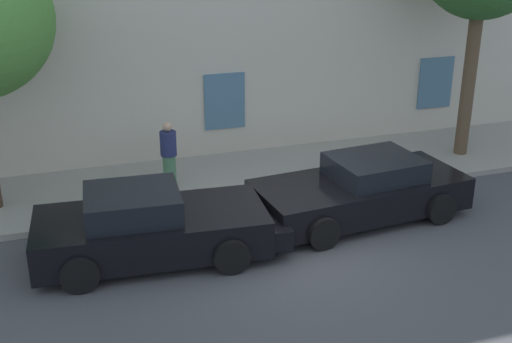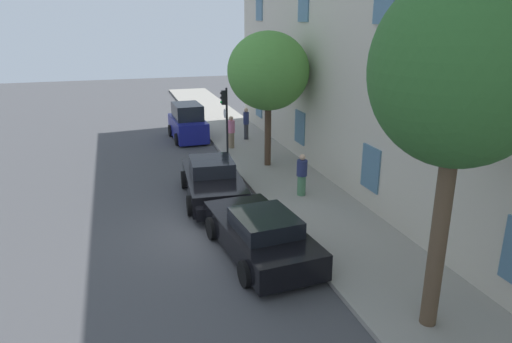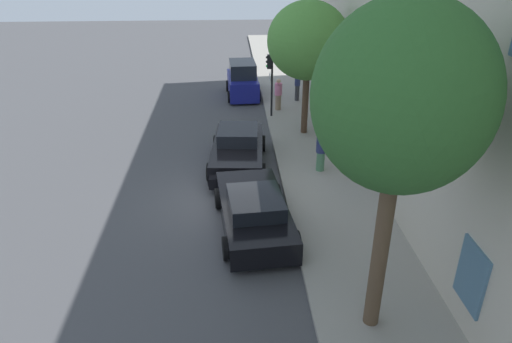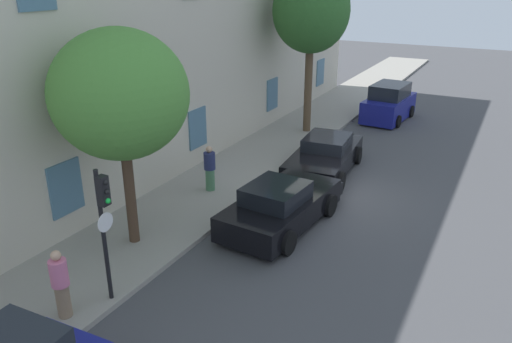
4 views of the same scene
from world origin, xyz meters
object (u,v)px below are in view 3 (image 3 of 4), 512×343
at_px(pedestrian_admiring, 278,94).
at_px(pedestrian_bystander, 321,151).
at_px(hatchback_parked, 243,81).
at_px(sportscar_yellow_flank, 253,209).
at_px(pedestrian_strolling, 297,85).
at_px(tree_midblock, 402,99).
at_px(traffic_light, 270,73).
at_px(sportscar_red_lead, 238,152).
at_px(tree_near_kerb, 308,41).

height_order(pedestrian_admiring, pedestrian_bystander, pedestrian_admiring).
bearing_deg(hatchback_parked, pedestrian_bystander, 14.73).
distance_m(sportscar_yellow_flank, pedestrian_admiring, 10.88).
distance_m(sportscar_yellow_flank, pedestrian_strolling, 12.56).
xyz_separation_m(pedestrian_admiring, pedestrian_bystander, (7.21, 0.89, -0.02)).
xyz_separation_m(hatchback_parked, tree_midblock, (17.99, 2.38, 4.63)).
bearing_deg(sportscar_yellow_flank, traffic_light, 172.10).
relative_size(hatchback_parked, pedestrian_bystander, 2.27).
height_order(sportscar_red_lead, pedestrian_admiring, pedestrian_admiring).
relative_size(tree_midblock, traffic_light, 2.28).
height_order(tree_near_kerb, tree_midblock, tree_midblock).
relative_size(hatchback_parked, pedestrian_strolling, 2.11).
bearing_deg(pedestrian_bystander, tree_midblock, -1.82).
height_order(pedestrian_admiring, pedestrian_strolling, pedestrian_strolling).
bearing_deg(tree_near_kerb, sportscar_red_lead, -44.67).
height_order(hatchback_parked, pedestrian_strolling, hatchback_parked).
relative_size(pedestrian_admiring, pedestrian_bystander, 1.02).
bearing_deg(traffic_light, pedestrian_strolling, 144.93).
distance_m(hatchback_parked, tree_near_kerb, 7.43).
distance_m(sportscar_yellow_flank, hatchback_parked, 13.53).
xyz_separation_m(hatchback_parked, pedestrian_bystander, (10.03, 2.64, 0.05)).
height_order(sportscar_yellow_flank, hatchback_parked, hatchback_parked).
bearing_deg(pedestrian_admiring, sportscar_yellow_flank, -9.88).
bearing_deg(pedestrian_bystander, sportscar_red_lead, -104.36).
bearing_deg(tree_near_kerb, tree_midblock, -1.07).
height_order(traffic_light, pedestrian_admiring, traffic_light).
bearing_deg(pedestrian_strolling, tree_midblock, -1.89).
bearing_deg(pedestrian_strolling, hatchback_parked, -114.82).
bearing_deg(pedestrian_admiring, tree_near_kerb, 14.79).
bearing_deg(tree_midblock, pedestrian_admiring, -177.59).
bearing_deg(sportscar_yellow_flank, hatchback_parked, 179.49).
height_order(sportscar_yellow_flank, traffic_light, traffic_light).
relative_size(hatchback_parked, traffic_light, 1.13).
bearing_deg(sportscar_red_lead, tree_midblock, 18.21).
bearing_deg(tree_midblock, sportscar_yellow_flank, -150.71).
xyz_separation_m(traffic_light, pedestrian_admiring, (-0.96, 0.51, -1.35)).
bearing_deg(sportscar_yellow_flank, sportscar_red_lead, -174.96).
distance_m(tree_near_kerb, pedestrian_strolling, 5.74).
bearing_deg(sportscar_yellow_flank, pedestrian_admiring, 170.12).
bearing_deg(hatchback_parked, tree_midblock, 7.54).
height_order(sportscar_yellow_flank, tree_midblock, tree_midblock).
relative_size(tree_midblock, pedestrian_bystander, 4.59).
distance_m(sportscar_red_lead, pedestrian_admiring, 6.80).
bearing_deg(pedestrian_admiring, pedestrian_bystander, 7.06).
relative_size(sportscar_yellow_flank, pedestrian_bystander, 3.30).
bearing_deg(pedestrian_bystander, traffic_light, -167.36).
relative_size(tree_near_kerb, pedestrian_strolling, 3.40).
xyz_separation_m(sportscar_yellow_flank, traffic_light, (-9.76, 1.35, 1.70)).
xyz_separation_m(traffic_light, pedestrian_bystander, (6.26, 1.40, -1.37)).
relative_size(sportscar_red_lead, tree_near_kerb, 0.85).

